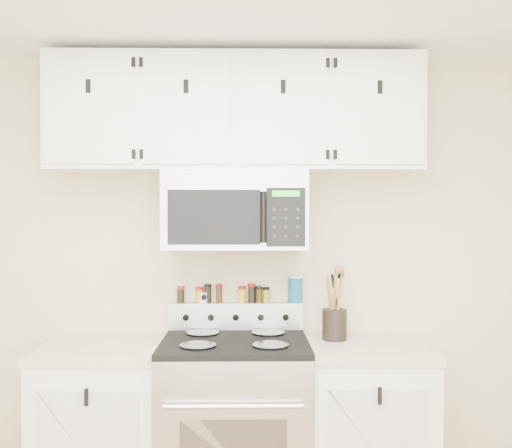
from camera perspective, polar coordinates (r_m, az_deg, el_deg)
The scene contains 17 objects.
back_wall at distance 3.30m, azimuth -2.00°, elevation -5.20°, with size 3.50×0.01×2.50m, color #BEB38E.
range at distance 3.17m, azimuth -2.12°, elevation -19.71°, with size 0.76×0.65×1.10m.
base_cabinet_left at distance 3.28m, azimuth -14.98°, elevation -19.44°, with size 0.64×0.62×0.92m.
base_cabinet_right at distance 3.25m, azimuth 10.89°, elevation -19.61°, with size 0.64×0.62×0.92m.
microwave at distance 3.09m, azimuth -2.07°, elevation 1.44°, with size 0.76×0.44×0.42m.
upper_cabinets at distance 3.16m, azimuth -2.07°, elevation 10.91°, with size 2.00×0.35×0.62m.
utensil_crock at distance 3.18m, azimuth 7.86°, elevation -9.67°, with size 0.13×0.13×0.39m.
kitchen_timer at distance 3.29m, azimuth -5.19°, elevation -7.33°, with size 0.05×0.04×0.06m, color silver.
salt_canister at distance 3.28m, azimuth 3.97°, elevation -6.51°, with size 0.08×0.08×0.15m.
spice_jar_0 at distance 3.30m, azimuth -7.54°, elevation -7.00°, with size 0.05×0.05×0.09m.
spice_jar_1 at distance 3.29m, azimuth -5.69°, elevation -7.06°, with size 0.04×0.04×0.09m.
spice_jar_2 at distance 3.28m, azimuth -4.85°, elevation -6.92°, with size 0.04×0.04×0.11m.
spice_jar_3 at distance 3.28m, azimuth -3.70°, elevation -6.93°, with size 0.04×0.04×0.11m.
spice_jar_4 at distance 3.27m, azimuth -1.43°, elevation -7.05°, with size 0.04×0.04×0.09m.
spice_jar_5 at distance 3.27m, azimuth -0.43°, elevation -6.92°, with size 0.04×0.04×0.11m.
spice_jar_6 at distance 3.28m, azimuth 0.30°, elevation -7.05°, with size 0.04×0.04×0.09m.
spice_jar_7 at distance 3.28m, azimuth 1.03°, elevation -7.08°, with size 0.04×0.04×0.09m.
Camera 1 is at (0.07, -1.53, 1.61)m, focal length 40.00 mm.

